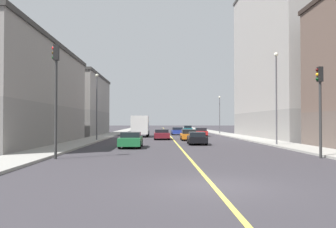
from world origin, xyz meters
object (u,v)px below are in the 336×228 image
street_lamp_right_near (97,100)px  car_green (131,140)px  car_maroon (162,134)px  car_teal (188,129)px  traffic_light_left_near (320,98)px  car_blue (177,131)px  car_orange (189,135)px  building_left_mid (296,55)px  car_red (201,132)px  street_lamp_left_near (276,90)px  traffic_light_right_near (56,86)px  street_lamp_left_far (220,111)px  building_right_midblock (66,105)px  car_black (197,138)px  box_truck (140,126)px

street_lamp_right_near → car_green: (4.69, -10.37, -4.02)m
car_green → car_maroon: 13.99m
car_green → car_teal: (8.50, 43.31, 0.03)m
traffic_light_left_near → car_blue: bearing=99.6°
car_maroon → car_orange: car_orange is taller
building_left_mid → car_teal: bearing=116.3°
car_red → car_orange: car_orange is taller
car_blue → car_green: bearing=-100.7°
street_lamp_left_near → car_green: street_lamp_left_near is taller
building_left_mid → traffic_light_right_near: 37.08m
traffic_light_left_near → car_green: traffic_light_left_near is taller
street_lamp_left_near → street_lamp_right_near: (-17.69, 8.70, -0.43)m
street_lamp_left_far → car_teal: size_ratio=1.58×
building_right_midblock → car_black: 31.38m
traffic_light_left_near → car_green: bearing=143.2°
street_lamp_left_near → car_blue: size_ratio=1.99×
street_lamp_right_near → car_green: 12.07m
building_right_midblock → street_lamp_left_near: size_ratio=2.34×
street_lamp_right_near → box_truck: (4.40, 11.00, -3.07)m
car_blue → box_truck: size_ratio=0.59×
car_teal → car_blue: (-2.98, -14.14, -0.05)m
traffic_light_right_near → car_blue: bearing=76.4°
traffic_light_left_near → car_orange: bearing=106.5°
car_red → car_maroon: size_ratio=0.94×
car_maroon → car_orange: bearing=-34.1°
car_black → street_lamp_left_far: bearing=75.5°
car_teal → car_orange: (-2.61, -31.73, -0.04)m
building_right_midblock → car_blue: (18.47, 0.63, -4.30)m
car_red → car_black: (-2.76, -19.25, -0.04)m
street_lamp_right_near → car_teal: 35.71m
building_left_mid → traffic_light_left_near: size_ratio=4.67×
car_teal → car_black: car_teal is taller
car_green → car_orange: car_green is taller
building_right_midblock → car_green: size_ratio=4.44×
car_blue → street_lamp_right_near: bearing=-118.5°
building_left_mid → building_right_midblock: building_left_mid is taller
car_red → car_maroon: (-6.05, -9.46, -0.02)m
traffic_light_left_near → street_lamp_left_near: 10.79m
traffic_light_left_near → car_blue: (-6.46, 38.14, -2.94)m
car_blue → box_truck: bearing=-126.6°
street_lamp_left_near → car_orange: bearing=125.6°
traffic_light_right_near → street_lamp_left_far: 43.15m
street_lamp_right_near → box_truck: street_lamp_right_near is taller
traffic_light_right_near → street_lamp_right_near: street_lamp_right_near is taller
traffic_light_left_near → car_green: size_ratio=1.25×
street_lamp_left_near → street_lamp_right_near: size_ratio=1.11×
building_right_midblock → car_blue: size_ratio=4.65×
car_maroon → car_orange: 3.81m
car_red → car_green: (-8.79, -23.18, 0.01)m
car_maroon → box_truck: 8.28m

